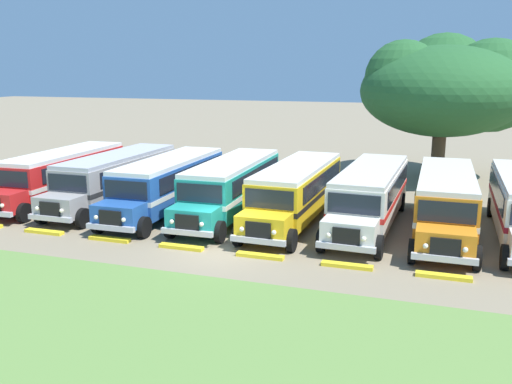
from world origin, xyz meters
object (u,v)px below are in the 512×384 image
object	(u,v)px
parked_bus_slot_2	(168,182)
broad_shade_tree	(447,87)
parked_bus_slot_0	(62,173)
parked_bus_slot_4	(296,190)
parked_bus_slot_6	(446,200)
parked_bus_slot_3	(232,185)
parked_bus_slot_5	(370,194)
parked_bus_slot_1	(116,176)

from	to	relation	value
parked_bus_slot_2	broad_shade_tree	distance (m)	20.61
parked_bus_slot_0	parked_bus_slot_2	xyz separation A→B (m)	(7.13, -0.35, 0.00)
parked_bus_slot_0	broad_shade_tree	size ratio (longest dim) A/B	0.87
parked_bus_slot_2	parked_bus_slot_4	size ratio (longest dim) A/B	1.00
parked_bus_slot_4	broad_shade_tree	size ratio (longest dim) A/B	0.87
parked_bus_slot_6	broad_shade_tree	distance (m)	14.66
parked_bus_slot_2	parked_bus_slot_4	xyz separation A→B (m)	(7.06, 0.30, 0.00)
parked_bus_slot_3	parked_bus_slot_6	world-z (taller)	same
parked_bus_slot_6	parked_bus_slot_5	bearing A→B (deg)	-92.52
parked_bus_slot_2	broad_shade_tree	size ratio (longest dim) A/B	0.87
parked_bus_slot_6	broad_shade_tree	world-z (taller)	broad_shade_tree
parked_bus_slot_2	parked_bus_slot_3	bearing A→B (deg)	96.23
parked_bus_slot_3	parked_bus_slot_4	distance (m)	3.56
parked_bus_slot_0	broad_shade_tree	distance (m)	25.81
broad_shade_tree	parked_bus_slot_6	bearing A→B (deg)	-89.36
parked_bus_slot_1	parked_bus_slot_2	size ratio (longest dim) A/B	1.00
parked_bus_slot_1	parked_bus_slot_6	xyz separation A→B (m)	(17.75, -0.04, 0.00)
parked_bus_slot_2	parked_bus_slot_1	bearing A→B (deg)	-98.43
broad_shade_tree	parked_bus_slot_1	bearing A→B (deg)	-141.84
parked_bus_slot_5	broad_shade_tree	xyz separation A→B (m)	(3.34, 13.70, 4.77)
parked_bus_slot_3	broad_shade_tree	xyz separation A→B (m)	(10.56, 13.85, 4.77)
parked_bus_slot_2	parked_bus_slot_5	xyz separation A→B (m)	(10.72, 0.59, 0.00)
parked_bus_slot_5	parked_bus_slot_1	bearing A→B (deg)	-87.21
parked_bus_slot_3	parked_bus_slot_4	xyz separation A→B (m)	(3.55, -0.14, 0.00)
parked_bus_slot_5	parked_bus_slot_6	bearing A→B (deg)	89.69
parked_bus_slot_1	parked_bus_slot_5	bearing A→B (deg)	90.43
parked_bus_slot_5	parked_bus_slot_6	distance (m)	3.50
parked_bus_slot_3	parked_bus_slot_2	bearing A→B (deg)	-84.15
parked_bus_slot_1	parked_bus_slot_6	bearing A→B (deg)	89.82
parked_bus_slot_3	parked_bus_slot_5	xyz separation A→B (m)	(7.22, 0.15, 0.00)
parked_bus_slot_1	parked_bus_slot_2	bearing A→B (deg)	82.43
parked_bus_slot_4	parked_bus_slot_5	size ratio (longest dim) A/B	1.00
parked_bus_slot_4	broad_shade_tree	bearing A→B (deg)	154.77
parked_bus_slot_1	parked_bus_slot_5	distance (m)	14.25
parked_bus_slot_0	parked_bus_slot_3	distance (m)	10.64
parked_bus_slot_0	parked_bus_slot_4	xyz separation A→B (m)	(14.19, -0.05, 0.00)
parked_bus_slot_4	parked_bus_slot_2	bearing A→B (deg)	-86.19
parked_bus_slot_4	parked_bus_slot_5	xyz separation A→B (m)	(3.67, 0.29, 0.00)
parked_bus_slot_1	broad_shade_tree	bearing A→B (deg)	128.10
parked_bus_slot_0	parked_bus_slot_6	size ratio (longest dim) A/B	1.00
parked_bus_slot_0	parked_bus_slot_2	world-z (taller)	same
parked_bus_slot_4	parked_bus_slot_6	distance (m)	7.16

